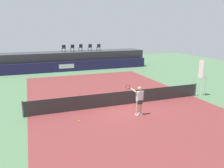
# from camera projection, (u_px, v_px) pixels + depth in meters

# --- Properties ---
(ground_plane) EXTENTS (48.00, 48.00, 0.00)m
(ground_plane) POSITION_uv_depth(u_px,v_px,m) (107.00, 93.00, 18.02)
(ground_plane) COLOR #4C704C
(court_inner) EXTENTS (12.00, 22.00, 0.00)m
(court_inner) POSITION_uv_depth(u_px,v_px,m) (121.00, 105.00, 15.29)
(court_inner) COLOR maroon
(court_inner) RESTS_ON ground
(sponsor_wall) EXTENTS (18.00, 0.22, 1.20)m
(sponsor_wall) POSITION_uv_depth(u_px,v_px,m) (78.00, 66.00, 27.41)
(sponsor_wall) COLOR #231E4C
(sponsor_wall) RESTS_ON ground
(spectator_platform) EXTENTS (18.00, 2.80, 2.20)m
(spectator_platform) POSITION_uv_depth(u_px,v_px,m) (75.00, 60.00, 28.93)
(spectator_platform) COLOR #38383D
(spectator_platform) RESTS_ON ground
(spectator_chair_far_left) EXTENTS (0.46, 0.46, 0.89)m
(spectator_chair_far_left) POSITION_uv_depth(u_px,v_px,m) (64.00, 48.00, 27.71)
(spectator_chair_far_left) COLOR #1E232D
(spectator_chair_far_left) RESTS_ON spectator_platform
(spectator_chair_left) EXTENTS (0.44, 0.44, 0.89)m
(spectator_chair_left) POSITION_uv_depth(u_px,v_px,m) (72.00, 48.00, 28.27)
(spectator_chair_left) COLOR #1E232D
(spectator_chair_left) RESTS_ON spectator_platform
(spectator_chair_center) EXTENTS (0.47, 0.47, 0.89)m
(spectator_chair_center) POSITION_uv_depth(u_px,v_px,m) (81.00, 47.00, 29.00)
(spectator_chair_center) COLOR #1E232D
(spectator_chair_center) RESTS_ON spectator_platform
(spectator_chair_right) EXTENTS (0.45, 0.45, 0.89)m
(spectator_chair_right) POSITION_uv_depth(u_px,v_px,m) (90.00, 47.00, 29.02)
(spectator_chair_right) COLOR #1E232D
(spectator_chair_right) RESTS_ON spectator_platform
(spectator_chair_far_right) EXTENTS (0.44, 0.44, 0.89)m
(spectator_chair_far_right) POSITION_uv_depth(u_px,v_px,m) (99.00, 47.00, 29.23)
(spectator_chair_far_right) COLOR #1E232D
(spectator_chair_far_right) RESTS_ON spectator_platform
(umpire_chair) EXTENTS (0.49, 0.49, 2.76)m
(umpire_chair) POSITION_uv_depth(u_px,v_px,m) (201.00, 75.00, 17.15)
(umpire_chair) COLOR white
(umpire_chair) RESTS_ON ground
(tennis_net) EXTENTS (12.40, 0.02, 0.95)m
(tennis_net) POSITION_uv_depth(u_px,v_px,m) (121.00, 98.00, 15.17)
(tennis_net) COLOR #2D2D2D
(tennis_net) RESTS_ON ground
(net_post_near) EXTENTS (0.10, 0.10, 1.00)m
(net_post_near) POSITION_uv_depth(u_px,v_px,m) (23.00, 109.00, 13.07)
(net_post_near) COLOR #4C4C51
(net_post_near) RESTS_ON ground
(net_post_far) EXTENTS (0.10, 0.10, 1.00)m
(net_post_far) POSITION_uv_depth(u_px,v_px,m) (195.00, 89.00, 17.27)
(net_post_far) COLOR #4C4C51
(net_post_far) RESTS_ON ground
(tennis_player) EXTENTS (0.75, 1.13, 1.77)m
(tennis_player) POSITION_uv_depth(u_px,v_px,m) (139.00, 100.00, 13.31)
(tennis_player) COLOR white
(tennis_player) RESTS_ON court_inner
(tennis_ball) EXTENTS (0.07, 0.07, 0.07)m
(tennis_ball) POSITION_uv_depth(u_px,v_px,m) (79.00, 121.00, 12.54)
(tennis_ball) COLOR #D8EA33
(tennis_ball) RESTS_ON court_inner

